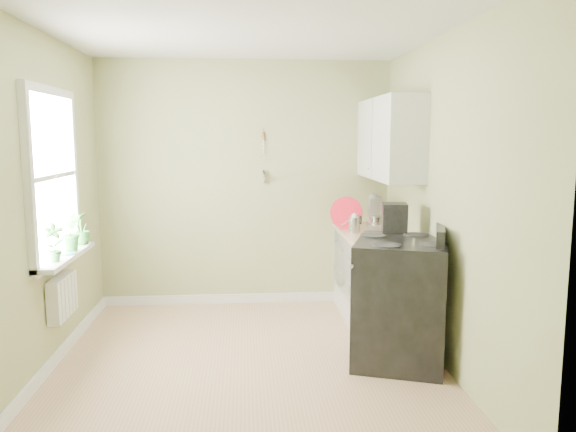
{
  "coord_description": "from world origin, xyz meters",
  "views": [
    {
      "loc": [
        -0.02,
        -4.42,
        1.87
      ],
      "look_at": [
        0.37,
        0.55,
        1.17
      ],
      "focal_mm": 35.0,
      "sensor_mm": 36.0,
      "label": 1
    }
  ],
  "objects": [
    {
      "name": "wall_utensils",
      "position": [
        0.2,
        1.78,
        1.56
      ],
      "size": [
        0.02,
        0.14,
        0.58
      ],
      "color": "#DDB587",
      "rests_on": "wall_back"
    },
    {
      "name": "base_cabinets",
      "position": [
        1.3,
        1.0,
        0.43
      ],
      "size": [
        0.6,
        1.6,
        0.87
      ],
      "primitive_type": "cube",
      "color": "white",
      "rests_on": "floor"
    },
    {
      "name": "wall_right",
      "position": [
        1.61,
        0.0,
        1.35
      ],
      "size": [
        0.02,
        3.6,
        2.7
      ],
      "primitive_type": "cube",
      "color": "tan",
      "rests_on": "floor"
    },
    {
      "name": "wall_back",
      "position": [
        0.0,
        1.81,
        1.35
      ],
      "size": [
        3.2,
        0.02,
        2.7
      ],
      "primitive_type": "cube",
      "color": "tan",
      "rests_on": "floor"
    },
    {
      "name": "floor",
      "position": [
        0.0,
        0.0,
        -0.01
      ],
      "size": [
        3.2,
        3.6,
        0.02
      ],
      "primitive_type": "cube",
      "color": "tan",
      "rests_on": "ground"
    },
    {
      "name": "stove",
      "position": [
        1.28,
        0.03,
        0.52
      ],
      "size": [
        0.98,
        1.03,
        1.16
      ],
      "color": "black",
      "rests_on": "floor"
    },
    {
      "name": "stand_mixer",
      "position": [
        1.33,
        1.21,
        1.07
      ],
      "size": [
        0.24,
        0.34,
        0.38
      ],
      "color": "#B2B2B7",
      "rests_on": "countertop"
    },
    {
      "name": "window_sill",
      "position": [
        -1.51,
        0.3,
        0.88
      ],
      "size": [
        0.18,
        1.14,
        0.04
      ],
      "primitive_type": "cube",
      "color": "white",
      "rests_on": "wall_left"
    },
    {
      "name": "red_tray",
      "position": [
        1.05,
        1.34,
        1.08
      ],
      "size": [
        0.34,
        0.16,
        0.34
      ],
      "primitive_type": "cylinder",
      "rotation": [
        1.45,
        0.0,
        -0.31
      ],
      "color": "red",
      "rests_on": "countertop"
    },
    {
      "name": "plant_c",
      "position": [
        -1.5,
        0.74,
        1.05
      ],
      "size": [
        0.17,
        0.17,
        0.29
      ],
      "primitive_type": "imported",
      "rotation": [
        0.0,
        0.0,
        4.74
      ],
      "color": "#367F32",
      "rests_on": "window_sill"
    },
    {
      "name": "countertop",
      "position": [
        1.29,
        1.0,
        0.89
      ],
      "size": [
        0.64,
        1.6,
        0.04
      ],
      "primitive_type": "cube",
      "color": "#DDB587",
      "rests_on": "base_cabinets"
    },
    {
      "name": "plant_b",
      "position": [
        -1.5,
        0.44,
        1.06
      ],
      "size": [
        0.19,
        0.22,
        0.33
      ],
      "primitive_type": "imported",
      "rotation": [
        0.0,
        0.0,
        1.87
      ],
      "color": "#367F32",
      "rests_on": "window_sill"
    },
    {
      "name": "window",
      "position": [
        -1.58,
        0.3,
        1.55
      ],
      "size": [
        0.06,
        1.14,
        1.44
      ],
      "color": "white",
      "rests_on": "wall_left"
    },
    {
      "name": "coffee_maker",
      "position": [
        1.31,
        0.43,
        1.09
      ],
      "size": [
        0.25,
        0.27,
        0.38
      ],
      "color": "black",
      "rests_on": "countertop"
    },
    {
      "name": "plant_a",
      "position": [
        -1.5,
        0.0,
        1.06
      ],
      "size": [
        0.2,
        0.17,
        0.31
      ],
      "primitive_type": "imported",
      "rotation": [
        0.0,
        0.0,
        0.44
      ],
      "color": "#367F32",
      "rests_on": "window_sill"
    },
    {
      "name": "jar",
      "position": [
        1.09,
        0.3,
        0.96
      ],
      "size": [
        0.08,
        0.08,
        0.09
      ],
      "color": "#BCA692",
      "rests_on": "countertop"
    },
    {
      "name": "kettle",
      "position": [
        1.09,
        1.1,
        1.01
      ],
      "size": [
        0.2,
        0.12,
        0.2
      ],
      "color": "silver",
      "rests_on": "countertop"
    },
    {
      "name": "ceiling",
      "position": [
        0.0,
        0.0,
        2.71
      ],
      "size": [
        3.2,
        3.6,
        0.02
      ],
      "primitive_type": "cube",
      "color": "white",
      "rests_on": "wall_back"
    },
    {
      "name": "upper_cabinets",
      "position": [
        1.43,
        1.1,
        1.85
      ],
      "size": [
        0.35,
        1.4,
        0.8
      ],
      "primitive_type": "cube",
      "color": "white",
      "rests_on": "wall_right"
    },
    {
      "name": "radiator",
      "position": [
        -1.54,
        0.25,
        0.55
      ],
      "size": [
        0.12,
        0.5,
        0.35
      ],
      "primitive_type": "cube",
      "color": "white",
      "rests_on": "wall_left"
    },
    {
      "name": "wall_left",
      "position": [
        -1.61,
        0.0,
        1.35
      ],
      "size": [
        0.02,
        3.6,
        2.7
      ],
      "primitive_type": "cube",
      "color": "tan",
      "rests_on": "floor"
    }
  ]
}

